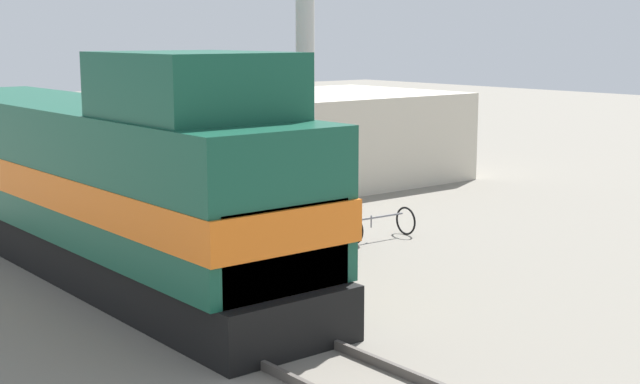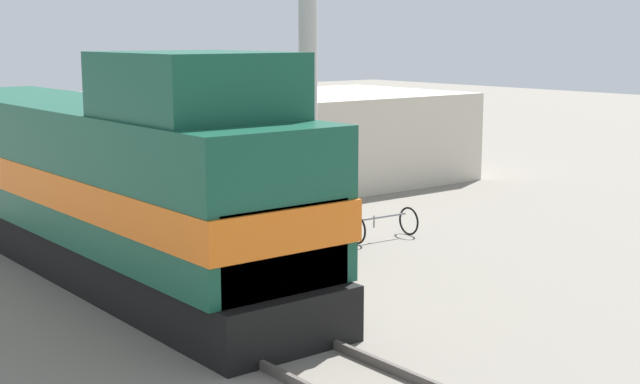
{
  "view_description": "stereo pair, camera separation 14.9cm",
  "coord_description": "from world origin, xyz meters",
  "px_view_note": "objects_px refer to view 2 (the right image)",
  "views": [
    {
      "loc": [
        -8.06,
        -15.69,
        4.96
      ],
      "look_at": [
        1.2,
        -4.28,
        2.37
      ],
      "focal_mm": 50.0,
      "sensor_mm": 36.0,
      "label": 1
    },
    {
      "loc": [
        -7.94,
        -15.79,
        4.96
      ],
      "look_at": [
        1.2,
        -4.28,
        2.37
      ],
      "focal_mm": 50.0,
      "sensor_mm": 36.0,
      "label": 2
    }
  ],
  "objects_px": {
    "utility_pole": "(308,21)",
    "bicycle": "(383,225)",
    "vendor_umbrella": "(270,175)",
    "locomotive": "(101,180)",
    "billboard_sign": "(253,144)",
    "person_bystander": "(336,208)"
  },
  "relations": [
    {
      "from": "utility_pole",
      "to": "bicycle",
      "type": "relative_size",
      "value": 5.98
    },
    {
      "from": "utility_pole",
      "to": "vendor_umbrella",
      "type": "distance_m",
      "value": 3.82
    },
    {
      "from": "locomotive",
      "to": "vendor_umbrella",
      "type": "relative_size",
      "value": 6.25
    },
    {
      "from": "billboard_sign",
      "to": "person_bystander",
      "type": "height_order",
      "value": "billboard_sign"
    },
    {
      "from": "locomotive",
      "to": "bicycle",
      "type": "xyz_separation_m",
      "value": [
        6.58,
        -1.67,
        -1.56
      ]
    },
    {
      "from": "utility_pole",
      "to": "vendor_umbrella",
      "type": "bearing_deg",
      "value": -161.5
    },
    {
      "from": "vendor_umbrella",
      "to": "person_bystander",
      "type": "xyz_separation_m",
      "value": [
        1.57,
        -0.49,
        -0.88
      ]
    },
    {
      "from": "utility_pole",
      "to": "billboard_sign",
      "type": "bearing_deg",
      "value": 105.93
    },
    {
      "from": "utility_pole",
      "to": "vendor_umbrella",
      "type": "xyz_separation_m",
      "value": [
        -1.5,
        -0.5,
        -3.47
      ]
    },
    {
      "from": "billboard_sign",
      "to": "bicycle",
      "type": "distance_m",
      "value": 3.87
    },
    {
      "from": "locomotive",
      "to": "person_bystander",
      "type": "distance_m",
      "value": 5.48
    },
    {
      "from": "vendor_umbrella",
      "to": "bicycle",
      "type": "height_order",
      "value": "vendor_umbrella"
    },
    {
      "from": "vendor_umbrella",
      "to": "billboard_sign",
      "type": "relative_size",
      "value": 0.78
    },
    {
      "from": "locomotive",
      "to": "bicycle",
      "type": "height_order",
      "value": "locomotive"
    },
    {
      "from": "vendor_umbrella",
      "to": "billboard_sign",
      "type": "xyz_separation_m",
      "value": [
        1.02,
        2.17,
        0.44
      ]
    },
    {
      "from": "vendor_umbrella",
      "to": "locomotive",
      "type": "bearing_deg",
      "value": 162.67
    },
    {
      "from": "vendor_umbrella",
      "to": "person_bystander",
      "type": "distance_m",
      "value": 1.86
    },
    {
      "from": "utility_pole",
      "to": "person_bystander",
      "type": "height_order",
      "value": "utility_pole"
    },
    {
      "from": "locomotive",
      "to": "person_bystander",
      "type": "relative_size",
      "value": 8.51
    },
    {
      "from": "person_bystander",
      "to": "locomotive",
      "type": "bearing_deg",
      "value": 162.71
    },
    {
      "from": "locomotive",
      "to": "vendor_umbrella",
      "type": "bearing_deg",
      "value": -17.33
    },
    {
      "from": "vendor_umbrella",
      "to": "person_bystander",
      "type": "relative_size",
      "value": 1.36
    }
  ]
}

